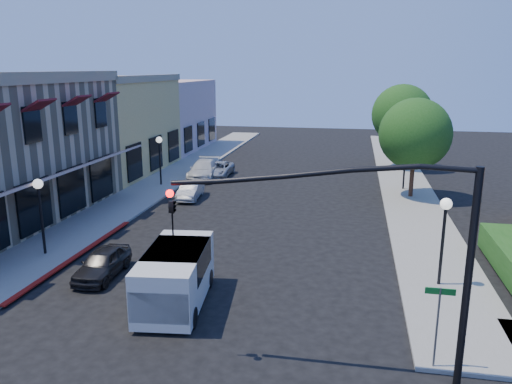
% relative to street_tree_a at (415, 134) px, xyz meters
% --- Properties ---
extents(sidewalk_left, '(3.50, 50.00, 0.12)m').
position_rel_street_tree_a_xyz_m(sidewalk_left, '(-17.55, 5.00, -4.13)').
color(sidewalk_left, gray).
rests_on(sidewalk_left, ground).
extents(sidewalk_right, '(3.50, 50.00, 0.12)m').
position_rel_street_tree_a_xyz_m(sidewalk_right, '(-0.05, 5.00, -4.13)').
color(sidewalk_right, gray).
rests_on(sidewalk_right, ground).
extents(curb_red_strip, '(0.25, 10.00, 0.06)m').
position_rel_street_tree_a_xyz_m(curb_red_strip, '(-15.70, -14.00, -4.19)').
color(curb_red_strip, maroon).
rests_on(curb_red_strip, ground).
extents(yellow_stucco_building, '(10.00, 12.00, 7.60)m').
position_rel_street_tree_a_xyz_m(yellow_stucco_building, '(-24.30, 4.00, -0.39)').
color(yellow_stucco_building, tan).
rests_on(yellow_stucco_building, ground).
extents(pink_stucco_building, '(10.00, 12.00, 7.00)m').
position_rel_street_tree_a_xyz_m(pink_stucco_building, '(-24.30, 16.00, -0.69)').
color(pink_stucco_building, beige).
rests_on(pink_stucco_building, ground).
extents(street_tree_a, '(4.56, 4.56, 6.48)m').
position_rel_street_tree_a_xyz_m(street_tree_a, '(0.00, 0.00, 0.00)').
color(street_tree_a, black).
rests_on(street_tree_a, ground).
extents(street_tree_b, '(4.94, 4.94, 7.02)m').
position_rel_street_tree_a_xyz_m(street_tree_b, '(0.00, 10.00, 0.35)').
color(street_tree_b, black).
rests_on(street_tree_b, ground).
extents(signal_mast_arm, '(8.01, 0.39, 6.00)m').
position_rel_street_tree_a_xyz_m(signal_mast_arm, '(-2.94, -20.50, -0.11)').
color(signal_mast_arm, black).
rests_on(signal_mast_arm, ground).
extents(street_name_sign, '(0.80, 0.06, 2.50)m').
position_rel_street_tree_a_xyz_m(street_name_sign, '(-1.30, -19.80, -2.50)').
color(street_name_sign, '#595B5E').
rests_on(street_name_sign, ground).
extents(lamppost_left_near, '(0.44, 0.44, 3.57)m').
position_rel_street_tree_a_xyz_m(lamppost_left_near, '(-17.30, -14.00, -1.46)').
color(lamppost_left_near, black).
rests_on(lamppost_left_near, ground).
extents(lamppost_left_far, '(0.44, 0.44, 3.57)m').
position_rel_street_tree_a_xyz_m(lamppost_left_far, '(-17.30, 0.00, -1.46)').
color(lamppost_left_far, black).
rests_on(lamppost_left_far, ground).
extents(lamppost_right_near, '(0.44, 0.44, 3.57)m').
position_rel_street_tree_a_xyz_m(lamppost_right_near, '(-0.30, -14.00, -1.46)').
color(lamppost_right_near, black).
rests_on(lamppost_right_near, ground).
extents(lamppost_right_far, '(0.44, 0.44, 3.57)m').
position_rel_street_tree_a_xyz_m(lamppost_right_far, '(-0.30, 2.00, -1.46)').
color(lamppost_right_far, black).
rests_on(lamppost_right_far, ground).
extents(white_van, '(2.51, 4.80, 2.04)m').
position_rel_street_tree_a_xyz_m(white_van, '(-9.79, -17.44, -3.02)').
color(white_van, beige).
rests_on(white_van, ground).
extents(parked_car_a, '(1.50, 3.45, 1.16)m').
position_rel_street_tree_a_xyz_m(parked_car_a, '(-13.60, -15.62, -3.61)').
color(parked_car_a, black).
rests_on(parked_car_a, ground).
extents(parked_car_b, '(1.48, 3.49, 1.12)m').
position_rel_street_tree_a_xyz_m(parked_car_b, '(-14.07, -3.00, -3.63)').
color(parked_car_b, '#A9ABAE').
rests_on(parked_car_b, ground).
extents(parked_car_c, '(2.31, 4.89, 1.38)m').
position_rel_street_tree_a_xyz_m(parked_car_c, '(-15.00, 3.00, -3.51)').
color(parked_car_c, silver).
rests_on(parked_car_c, ground).
extents(parked_car_d, '(1.93, 4.08, 1.13)m').
position_rel_street_tree_a_xyz_m(parked_car_d, '(-14.13, 4.00, -3.63)').
color(parked_car_d, '#ABADB0').
rests_on(parked_car_d, ground).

